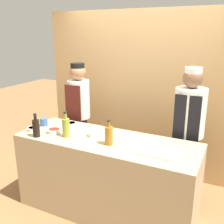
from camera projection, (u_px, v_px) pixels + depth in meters
The scene contains 14 objects.
ground_plane at pixel (107, 210), 3.21m from camera, with size 14.00×14.00×0.00m, color olive.
cabinet_wall at pixel (144, 94), 3.93m from camera, with size 3.13×0.18×2.40m.
counter at pixel (106, 176), 3.08m from camera, with size 2.08×0.74×0.93m.
sauce_bowl_yellow at pixel (71, 124), 3.36m from camera, with size 0.14×0.14×0.04m.
sauce_bowl_red at pixel (54, 131), 3.13m from camera, with size 0.16×0.16×0.05m.
sauce_bowl_green at pixel (33, 129), 3.19m from camera, with size 0.13×0.13×0.04m.
sauce_bowl_brown at pixel (93, 134), 3.03m from camera, with size 0.12×0.12×0.05m.
cutting_board at pixel (154, 152), 2.61m from camera, with size 0.38×0.25×0.02m.
bottle_amber at pixel (109, 135), 2.77m from camera, with size 0.09×0.09×0.28m.
bottle_oil at pixel (66, 127), 2.99m from camera, with size 0.09×0.09×0.30m.
bottle_soy at pixel (36, 128), 2.99m from camera, with size 0.08×0.08×0.28m.
cup_blue at pixel (44, 122), 3.36m from camera, with size 0.10×0.10×0.10m.
chef_left at pixel (79, 114), 3.82m from camera, with size 0.31×0.31×1.68m.
chef_right at pixel (188, 132), 3.17m from camera, with size 0.37×0.37×1.71m.
Camera 1 is at (1.26, -2.41, 2.09)m, focal length 42.00 mm.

